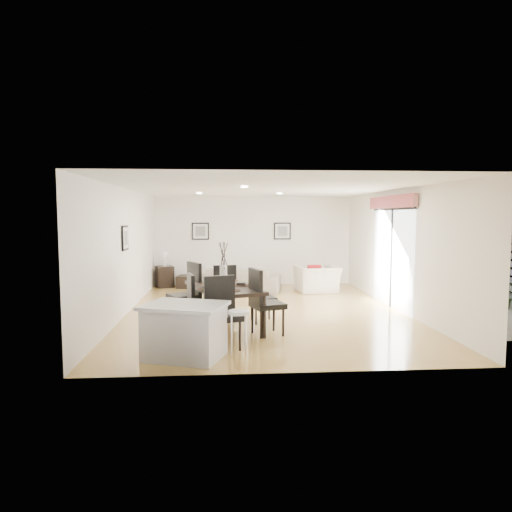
{
  "coord_description": "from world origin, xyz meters",
  "views": [
    {
      "loc": [
        -0.92,
        -9.93,
        2.11
      ],
      "look_at": [
        -0.17,
        0.4,
        1.2
      ],
      "focal_mm": 32.0,
      "sensor_mm": 36.0,
      "label": 1
    }
  ],
  "objects": [
    {
      "name": "kitchen_island",
      "position": [
        -1.5,
        -3.23,
        0.41
      ],
      "size": [
        1.39,
        1.22,
        0.81
      ],
      "rotation": [
        0.0,
        0.0,
        -0.33
      ],
      "color": "silver",
      "rests_on": "ground"
    },
    {
      "name": "dining_chair_head",
      "position": [
        -0.95,
        -2.71,
        0.64
      ],
      "size": [
        0.64,
        0.64,
        1.15
      ],
      "rotation": [
        0.0,
        0.0,
        0.3
      ],
      "color": "black",
      "rests_on": "ground"
    },
    {
      "name": "wall_right",
      "position": [
        3.0,
        0.0,
        1.35
      ],
      "size": [
        0.04,
        8.0,
        2.7
      ],
      "primitive_type": "cube",
      "color": "white",
      "rests_on": "ground"
    },
    {
      "name": "framed_print_back_right",
      "position": [
        0.9,
        3.97,
        1.65
      ],
      "size": [
        0.52,
        0.04,
        0.52
      ],
      "color": "black",
      "rests_on": "wall_back"
    },
    {
      "name": "ceiling",
      "position": [
        0.0,
        0.0,
        2.7
      ],
      "size": [
        6.0,
        8.0,
        0.02
      ],
      "primitive_type": "cube",
      "color": "white",
      "rests_on": "wall_back"
    },
    {
      "name": "coffee_table",
      "position": [
        -1.8,
        3.45,
        0.18
      ],
      "size": [
        1.01,
        0.75,
        0.36
      ],
      "primitive_type": "cube",
      "rotation": [
        0.0,
        0.0,
        -0.25
      ],
      "color": "black",
      "rests_on": "ground"
    },
    {
      "name": "armchair",
      "position": [
        1.68,
        2.46,
        0.36
      ],
      "size": [
        1.23,
        1.11,
        0.72
      ],
      "primitive_type": "imported",
      "rotation": [
        0.0,
        0.0,
        3.27
      ],
      "color": "silver",
      "rests_on": "ground"
    },
    {
      "name": "dining_table",
      "position": [
        -0.92,
        -1.5,
        0.73
      ],
      "size": [
        1.56,
        2.16,
        0.81
      ],
      "rotation": [
        0.0,
        0.0,
        0.33
      ],
      "color": "black",
      "rests_on": "ground"
    },
    {
      "name": "dining_chair_enear",
      "position": [
        -0.23,
        -2.02,
        0.66
      ],
      "size": [
        0.67,
        0.67,
        1.19
      ],
      "rotation": [
        0.0,
        0.0,
        1.87
      ],
      "color": "black",
      "rests_on": "ground"
    },
    {
      "name": "vase",
      "position": [
        -0.92,
        -1.5,
        1.13
      ],
      "size": [
        1.0,
        1.56,
        0.82
      ],
      "color": "white",
      "rests_on": "dining_table"
    },
    {
      "name": "dining_chair_wfar",
      "position": [
        -1.61,
        -0.96,
        0.67
      ],
      "size": [
        0.73,
        0.73,
        1.19
      ],
      "rotation": [
        0.0,
        0.0,
        -1.06
      ],
      "color": "black",
      "rests_on": "ground"
    },
    {
      "name": "dining_chair_foot",
      "position": [
        -0.9,
        -0.29,
        0.61
      ],
      "size": [
        0.55,
        0.55,
        1.08
      ],
      "rotation": [
        0.0,
        0.0,
        3.29
      ],
      "color": "black",
      "rests_on": "ground"
    },
    {
      "name": "wall_back",
      "position": [
        0.0,
        4.0,
        1.35
      ],
      "size": [
        6.0,
        0.04,
        2.7
      ],
      "primitive_type": "cube",
      "color": "white",
      "rests_on": "ground"
    },
    {
      "name": "sofa",
      "position": [
        -0.46,
        2.78,
        0.33
      ],
      "size": [
        2.4,
        1.42,
        0.66
      ],
      "primitive_type": "imported",
      "rotation": [
        0.0,
        0.0,
        2.89
      ],
      "color": "gray",
      "rests_on": "ground"
    },
    {
      "name": "cushion",
      "position": [
        1.58,
        2.36,
        0.59
      ],
      "size": [
        0.37,
        0.16,
        0.36
      ],
      "primitive_type": "cube",
      "rotation": [
        0.0,
        0.0,
        3.27
      ],
      "color": "maroon",
      "rests_on": "armchair"
    },
    {
      "name": "bar_stool",
      "position": [
        -0.69,
        -3.23,
        0.6
      ],
      "size": [
        0.32,
        0.32,
        0.7
      ],
      "color": "silver",
      "rests_on": "ground"
    },
    {
      "name": "table_lamp",
      "position": [
        -2.66,
        3.66,
        0.9
      ],
      "size": [
        0.22,
        0.22,
        0.42
      ],
      "color": "white",
      "rests_on": "side_table"
    },
    {
      "name": "sliding_door",
      "position": [
        2.96,
        0.3,
        1.66
      ],
      "size": [
        0.12,
        2.7,
        2.57
      ],
      "color": "white",
      "rests_on": "wall_right"
    },
    {
      "name": "courtyard",
      "position": [
        6.16,
        0.87,
        0.92
      ],
      "size": [
        6.0,
        6.0,
        2.0
      ],
      "color": "gray",
      "rests_on": "ground"
    },
    {
      "name": "dining_chair_wnear",
      "position": [
        -1.6,
        -1.97,
        0.61
      ],
      "size": [
        0.59,
        0.59,
        1.09
      ],
      "rotation": [
        0.0,
        0.0,
        -1.35
      ],
      "color": "black",
      "rests_on": "ground"
    },
    {
      "name": "courtyard_plant_b",
      "position": [
        5.46,
        0.71,
        0.31
      ],
      "size": [
        0.42,
        0.42,
        0.62
      ],
      "primitive_type": "imported",
      "rotation": [
        0.0,
        0.0,
        -0.24
      ],
      "color": "#334E21",
      "rests_on": "ground"
    },
    {
      "name": "dining_chair_efar",
      "position": [
        -0.23,
        -1.03,
        0.59
      ],
      "size": [
        0.55,
        0.55,
        1.05
      ],
      "rotation": [
        0.0,
        0.0,
        1.75
      ],
      "color": "black",
      "rests_on": "ground"
    },
    {
      "name": "side_table",
      "position": [
        -2.66,
        3.66,
        0.31
      ],
      "size": [
        0.6,
        0.6,
        0.63
      ],
      "primitive_type": "cube",
      "rotation": [
        0.0,
        0.0,
        0.35
      ],
      "color": "black",
      "rests_on": "ground"
    },
    {
      "name": "courtyard_plant_a",
      "position": [
        5.46,
        -0.12,
        0.31
      ],
      "size": [
        0.62,
        0.55,
        0.62
      ],
      "primitive_type": "imported",
      "rotation": [
        0.0,
        0.0,
        -0.13
      ],
      "color": "#334E21",
      "rests_on": "ground"
    },
    {
      "name": "framed_print_left_wall",
      "position": [
        -2.97,
        -0.2,
        1.65
      ],
      "size": [
        0.04,
        0.52,
        0.52
      ],
      "rotation": [
        0.0,
        0.0,
        1.57
      ],
      "color": "black",
      "rests_on": "wall_left"
    },
    {
      "name": "ground",
      "position": [
        0.0,
        0.0,
        0.0
      ],
      "size": [
        8.0,
        8.0,
        0.0
      ],
      "primitive_type": "plane",
      "color": "#B39149",
      "rests_on": "ground"
    },
    {
      "name": "framed_print_back_left",
      "position": [
        -1.6,
        3.97,
        1.65
      ],
      "size": [
        0.52,
        0.04,
        0.52
      ],
      "color": "black",
      "rests_on": "wall_back"
    },
    {
      "name": "wall_front",
      "position": [
        0.0,
        -4.0,
        1.35
      ],
      "size": [
        6.0,
        0.04,
        2.7
      ],
      "primitive_type": "cube",
      "color": "white",
      "rests_on": "ground"
    },
    {
      "name": "wall_left",
      "position": [
        -3.0,
        0.0,
        1.35
      ],
      "size": [
        0.04,
        8.0,
        2.7
      ],
      "primitive_type": "cube",
      "color": "white",
      "rests_on": "ground"
    }
  ]
}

